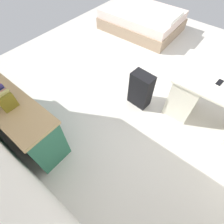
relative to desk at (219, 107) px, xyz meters
The scene contains 8 objects.
ground_plane 1.38m from the desk, ahead, with size 6.11×6.11×0.00m, color beige.
desk is the anchor object (origin of this frame).
credenza 3.01m from the desk, 41.91° to the left, with size 1.80×0.48×0.79m.
bed 3.11m from the desk, 35.73° to the right, with size 1.94×1.46×0.58m.
suitcase_black 1.19m from the desk, 18.08° to the left, with size 0.36×0.22×0.63m, color black.
computer_mouse 0.39m from the desk, ahead, with size 0.06×0.10×0.03m, color white.
cell_phone_by_mouse 0.41m from the desk, 12.12° to the right, with size 0.07×0.14×0.01m, color black.
book_row 2.92m from the desk, 44.32° to the left, with size 0.32×0.17×0.24m.
Camera 1 is at (-1.10, 2.40, 2.41)m, focal length 27.84 mm.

